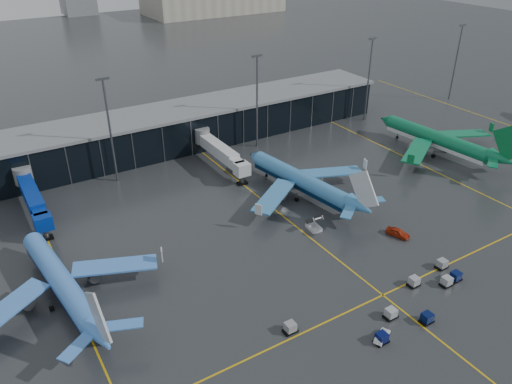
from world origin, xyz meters
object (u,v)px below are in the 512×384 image
airliner_klm_near (300,171)px  airliner_aer_lingus (437,130)px  baggage_carts (408,299)px  airliner_arkefly (58,269)px  service_van_white (382,336)px  service_van_red (398,232)px  mobile_airstair (314,226)px

airliner_klm_near → airliner_aer_lingus: (45.12, -0.02, 0.38)m
airliner_klm_near → baggage_carts: airliner_klm_near is taller
airliner_arkefly → service_van_white: size_ratio=10.40×
baggage_carts → service_van_red: 20.06m
airliner_klm_near → baggage_carts: 40.50m
airliner_aer_lingus → service_van_white: 75.25m
airliner_klm_near → baggage_carts: (-6.47, -39.62, -5.35)m
airliner_arkefly → mobile_airstair: 49.30m
baggage_carts → mobile_airstair: (0.25, 26.01, 0.01)m
baggage_carts → mobile_airstair: mobile_airstair is taller
airliner_arkefly → mobile_airstair: size_ratio=11.26×
airliner_klm_near → service_van_red: size_ratio=8.29×
service_van_white → airliner_aer_lingus: bearing=-78.5°
mobile_airstair → airliner_klm_near: bearing=70.2°
mobile_airstair → airliner_aer_lingus: bearing=19.6°
airliner_arkefly → airliner_aer_lingus: 100.44m
airliner_klm_near → airliner_aer_lingus: bearing=-8.1°
airliner_aer_lingus → service_van_red: (-38.47, -24.41, -5.67)m
baggage_carts → airliner_arkefly: bearing=147.2°
airliner_aer_lingus → service_van_white: (-61.18, -43.41, -5.87)m
airliner_arkefly → mobile_airstair: bearing=-12.7°
airliner_arkefly → baggage_carts: size_ratio=1.11×
airliner_klm_near → service_van_white: size_ratio=10.65×
airliner_aer_lingus → service_van_white: airliner_aer_lingus is taller
baggage_carts → mobile_airstair: bearing=89.4°
baggage_carts → service_van_red: bearing=49.2°
airliner_arkefly → service_van_red: bearing=-21.2°
baggage_carts → service_van_white: 10.32m
mobile_airstair → service_van_red: bearing=-35.3°
mobile_airstair → service_van_white: size_ratio=0.92×
airliner_aer_lingus → service_van_red: 45.92m
airliner_klm_near → mobile_airstair: size_ratio=11.54×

